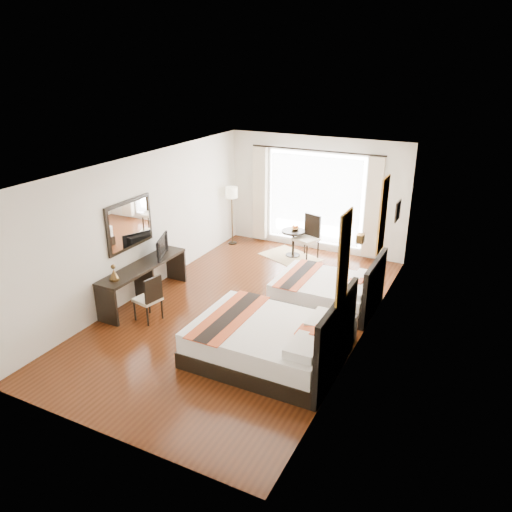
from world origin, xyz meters
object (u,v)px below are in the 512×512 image
at_px(nightstand, 341,331).
at_px(desk_chair, 149,306).
at_px(table_lamp, 344,300).
at_px(vase, 339,316).
at_px(console_desk, 144,282).
at_px(floor_lamp, 232,196).
at_px(television, 159,246).
at_px(window_chair, 306,246).
at_px(fruit_bowl, 295,229).
at_px(side_table, 293,243).
at_px(bed_far, 329,291).
at_px(bed_near, 271,341).

relative_size(nightstand, desk_chair, 0.57).
xyz_separation_m(table_lamp, vase, (-0.01, -0.26, -0.18)).
xyz_separation_m(console_desk, floor_lamp, (-0.01, 3.58, 0.88)).
distance_m(nightstand, desk_chair, 3.49).
height_order(vase, floor_lamp, floor_lamp).
bearing_deg(television, window_chair, -56.98).
bearing_deg(console_desk, television, 87.78).
relative_size(console_desk, fruit_bowl, 10.83).
relative_size(nightstand, vase, 3.95).
xyz_separation_m(table_lamp, television, (-3.94, 0.20, 0.22)).
bearing_deg(window_chair, floor_lamp, -73.54).
distance_m(nightstand, television, 4.05).
bearing_deg(desk_chair, table_lamp, -153.56).
relative_size(floor_lamp, side_table, 2.29).
bearing_deg(floor_lamp, nightstand, -40.48).
height_order(bed_far, console_desk, bed_far).
bearing_deg(vase, television, 173.39).
relative_size(nightstand, side_table, 0.78).
xyz_separation_m(bed_far, fruit_bowl, (-1.57, 2.07, 0.39)).
bearing_deg(window_chair, television, -15.59).
xyz_separation_m(bed_near, nightstand, (0.85, 0.98, -0.09)).
bearing_deg(console_desk, fruit_bowl, 63.56).
distance_m(fruit_bowl, window_chair, 0.48).
xyz_separation_m(table_lamp, fruit_bowl, (-2.21, 3.20, -0.07)).
bearing_deg(desk_chair, window_chair, -98.89).
relative_size(bed_near, console_desk, 1.06).
height_order(nightstand, window_chair, window_chair).
relative_size(nightstand, floor_lamp, 0.34).
distance_m(console_desk, floor_lamp, 3.69).
xyz_separation_m(nightstand, table_lamp, (-0.03, 0.15, 0.50)).
height_order(console_desk, fruit_bowl, console_desk).
bearing_deg(desk_chair, bed_near, -173.33).
bearing_deg(console_desk, floor_lamp, 90.16).
bearing_deg(bed_far, vase, -65.65).
distance_m(bed_near, side_table, 4.53).
bearing_deg(bed_far, console_desk, -156.37).
height_order(bed_near, fruit_bowl, bed_near).
bearing_deg(vase, window_chair, 118.79).
relative_size(floor_lamp, fruit_bowl, 7.35).
bearing_deg(console_desk, vase, 0.87).
xyz_separation_m(vase, floor_lamp, (-3.96, 3.52, 0.69)).
relative_size(bed_near, bed_far, 1.20).
bearing_deg(bed_near, side_table, 108.19).
xyz_separation_m(bed_near, floor_lamp, (-3.15, 4.39, 0.92)).
bearing_deg(window_chair, desk_chair, -0.93).
bearing_deg(fruit_bowl, vase, -57.52).
bearing_deg(vase, bed_far, 114.35).
xyz_separation_m(television, window_chair, (2.05, 2.98, -0.65)).
bearing_deg(television, side_table, -52.29).
xyz_separation_m(desk_chair, window_chair, (1.48, 4.11, 0.05)).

